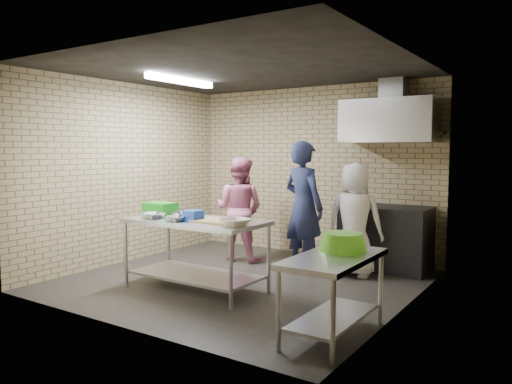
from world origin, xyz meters
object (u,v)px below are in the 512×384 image
(side_counter, at_px, (333,296))
(green_crate, at_px, (160,208))
(stove, at_px, (386,238))
(man_navy, at_px, (303,207))
(green_basin, at_px, (343,242))
(prep_table, at_px, (196,254))
(blue_tub, at_px, (193,216))
(woman_pink, at_px, (239,209))
(woman_white, at_px, (355,219))
(bottle_green, at_px, (426,127))

(side_counter, height_order, green_crate, green_crate)
(green_crate, bearing_deg, stove, 43.12)
(green_crate, height_order, man_navy, man_navy)
(stove, relative_size, green_crate, 3.14)
(green_basin, relative_size, man_navy, 0.25)
(prep_table, distance_m, green_crate, 0.87)
(stove, relative_size, blue_tub, 6.28)
(man_navy, xyz_separation_m, woman_pink, (-1.17, 0.12, -0.12))
(blue_tub, bearing_deg, side_counter, -10.97)
(woman_white, bearing_deg, blue_tub, 46.36)
(prep_table, relative_size, stove, 1.43)
(prep_table, bearing_deg, woman_pink, 106.53)
(prep_table, xyz_separation_m, blue_tub, (0.05, -0.10, 0.49))
(green_crate, bearing_deg, green_basin, -7.45)
(blue_tub, relative_size, woman_pink, 0.12)
(bottle_green, xyz_separation_m, woman_pink, (-2.51, -0.92, -1.22))
(side_counter, height_order, green_basin, green_basin)
(stove, height_order, man_navy, man_navy)
(side_counter, relative_size, woman_pink, 0.76)
(woman_pink, bearing_deg, stove, -171.01)
(side_counter, distance_m, man_navy, 2.42)
(blue_tub, distance_m, bottle_green, 3.46)
(side_counter, bearing_deg, woman_pink, 140.54)
(green_basin, bearing_deg, prep_table, 173.35)
(bottle_green, distance_m, woman_pink, 2.94)
(woman_white, bearing_deg, woman_pink, -4.18)
(prep_table, distance_m, side_counter, 2.10)
(blue_tub, xyz_separation_m, man_navy, (0.65, 1.56, -0.01))
(prep_table, relative_size, woman_white, 1.12)
(green_crate, distance_m, woman_pink, 1.48)
(bottle_green, relative_size, woman_pink, 0.09)
(blue_tub, xyz_separation_m, woman_white, (1.31, 1.78, -0.16))
(side_counter, height_order, woman_white, woman_white)
(man_navy, bearing_deg, woman_white, -144.51)
(prep_table, height_order, green_crate, green_crate)
(green_crate, distance_m, green_basin, 2.75)
(stove, height_order, woman_white, woman_white)
(stove, xyz_separation_m, bottle_green, (0.45, 0.24, 1.57))
(blue_tub, relative_size, bottle_green, 1.27)
(side_counter, xyz_separation_m, blue_tub, (-1.99, 0.39, 0.55))
(prep_table, height_order, woman_white, woman_white)
(green_crate, bearing_deg, woman_pink, 81.01)
(stove, bearing_deg, woman_pink, -161.61)
(man_navy, bearing_deg, bottle_green, -125.20)
(side_counter, relative_size, green_basin, 2.61)
(woman_white, bearing_deg, green_basin, 101.72)
(green_basin, height_order, man_navy, man_navy)
(side_counter, distance_m, woman_pink, 3.28)
(stove, height_order, woman_pink, woman_pink)
(bottle_green, bearing_deg, prep_table, -129.17)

